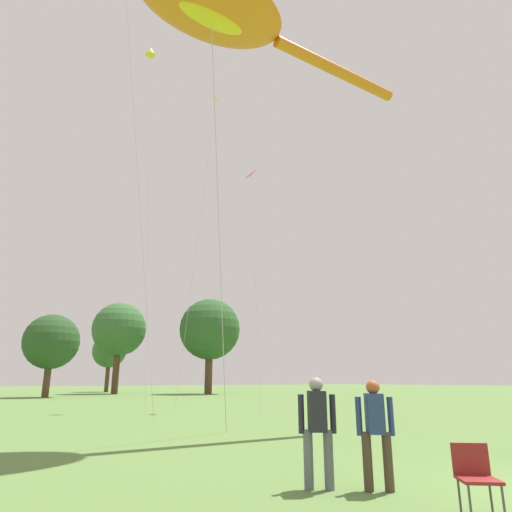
{
  "coord_description": "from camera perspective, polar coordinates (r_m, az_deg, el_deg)",
  "views": [
    {
      "loc": [
        -8.25,
        -3.24,
        1.68
      ],
      "look_at": [
        -0.07,
        8.5,
        5.64
      ],
      "focal_mm": 31.61,
      "sensor_mm": 36.0,
      "label": 1
    }
  ],
  "objects": [
    {
      "name": "tree_oak_left",
      "position": [
        63.6,
        -16.92,
        -8.89
      ],
      "size": [
        7.03,
        7.03,
        11.81
      ],
      "color": "#513823",
      "rests_on": "ground"
    },
    {
      "name": "person_child_front",
      "position": [
        8.05,
        14.86,
        -20.02
      ],
      "size": [
        0.49,
        0.49,
        1.69
      ],
      "rotation": [
        0.0,
        0.0,
        0.88
      ],
      "color": "#473828",
      "rests_on": "ground"
    },
    {
      "name": "small_kite_streamer_purple",
      "position": [
        29.95,
        -0.52,
        8.16
      ],
      "size": [
        2.26,
        4.23,
        15.47
      ],
      "rotation": [
        0.0,
        0.0,
        -2.79
      ],
      "color": "red",
      "rests_on": "ground"
    },
    {
      "name": "big_show_kite",
      "position": [
        18.91,
        -4.64,
        28.63
      ],
      "size": [
        12.38,
        3.64,
        15.51
      ],
      "rotation": [
        0.0,
        0.0,
        3.11
      ],
      "color": "orange",
      "rests_on": "ground"
    },
    {
      "name": "small_kite_triangle_green",
      "position": [
        33.27,
        -5.75,
        14.49
      ],
      "size": [
        3.47,
        2.37,
        22.16
      ],
      "rotation": [
        0.0,
        0.0,
        -1.42
      ],
      "color": "yellow",
      "rests_on": "ground"
    },
    {
      "name": "person_dark_jacket",
      "position": [
        7.98,
        7.77,
        -20.23
      ],
      "size": [
        0.54,
        0.51,
        1.73
      ],
      "rotation": [
        0.0,
        0.0,
        0.99
      ],
      "color": "slate",
      "rests_on": "ground"
    },
    {
      "name": "small_kite_delta_white",
      "position": [
        33.74,
        -13.19,
        23.6
      ],
      "size": [
        0.94,
        3.66,
        23.29
      ],
      "rotation": [
        0.0,
        0.0,
        -0.7
      ],
      "color": "yellow",
      "rests_on": "ground"
    },
    {
      "name": "tree_pine_center",
      "position": [
        74.1,
        -18.05,
        -11.37
      ],
      "size": [
        5.07,
        5.07,
        8.6
      ],
      "color": "#513823",
      "rests_on": "ground"
    },
    {
      "name": "tree_broad_distant",
      "position": [
        52.63,
        -24.47,
        -9.85
      ],
      "size": [
        5.68,
        5.68,
        8.46
      ],
      "color": "#513823",
      "rests_on": "ground"
    },
    {
      "name": "folding_chair",
      "position": [
        7.2,
        25.98,
        -23.4
      ],
      "size": [
        0.68,
        0.68,
        0.86
      ],
      "rotation": [
        0.0,
        0.0,
        2.43
      ],
      "color": "#4C4C51",
      "rests_on": "ground"
    },
    {
      "name": "tree_shrub_far",
      "position": [
        60.6,
        -5.87,
        -9.23
      ],
      "size": [
        7.95,
        7.95,
        12.2
      ],
      "color": "#513823",
      "rests_on": "ground"
    }
  ]
}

